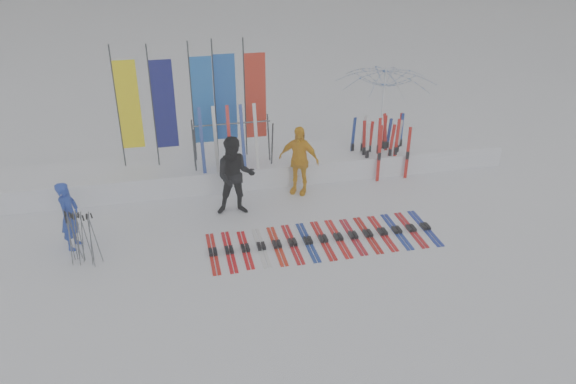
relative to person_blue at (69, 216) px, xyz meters
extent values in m
plane|color=white|center=(4.57, -1.95, -0.79)|extent=(120.00, 120.00, 0.00)
cube|color=white|center=(4.57, 2.65, -0.49)|extent=(14.00, 1.60, 0.60)
imported|color=#1C38A7|center=(0.00, 0.00, 0.00)|extent=(0.53, 0.66, 1.57)
imported|color=black|center=(3.72, 0.77, 0.20)|extent=(1.04, 0.85, 1.97)
imported|color=#F6AC10|center=(5.47, 1.52, 0.13)|extent=(1.15, 0.95, 1.84)
imported|color=white|center=(8.60, 3.68, 0.54)|extent=(3.05, 3.10, 2.66)
cube|color=red|center=(2.95, -0.97, -0.75)|extent=(0.17, 1.67, 0.07)
cube|color=red|center=(3.31, -0.97, -0.75)|extent=(0.17, 1.69, 0.07)
cube|color=red|center=(3.67, -0.97, -0.75)|extent=(0.17, 1.56, 0.07)
cube|color=silver|center=(4.02, -0.97, -0.75)|extent=(0.17, 1.63, 0.07)
cube|color=red|center=(4.38, -0.97, -0.75)|extent=(0.17, 1.64, 0.07)
cube|color=red|center=(4.73, -0.97, -0.75)|extent=(0.17, 1.69, 0.07)
cube|color=navy|center=(5.09, -0.97, -0.75)|extent=(0.17, 1.68, 0.07)
cube|color=#BB0F0E|center=(5.44, -0.97, -0.75)|extent=(0.17, 1.70, 0.07)
cube|color=red|center=(5.80, -0.97, -0.75)|extent=(0.17, 1.69, 0.07)
cube|color=#AC0D1A|center=(6.15, -0.97, -0.75)|extent=(0.17, 1.60, 0.07)
cube|color=#B3120E|center=(6.51, -0.97, -0.75)|extent=(0.17, 1.63, 0.07)
cube|color=red|center=(6.86, -0.97, -0.75)|extent=(0.17, 1.60, 0.07)
cube|color=navy|center=(7.22, -0.97, -0.75)|extent=(0.17, 1.64, 0.07)
cube|color=#B30E14|center=(7.57, -0.97, -0.75)|extent=(0.17, 1.64, 0.07)
cube|color=navy|center=(7.93, -0.97, -0.75)|extent=(0.17, 1.67, 0.07)
cylinder|color=#595B60|center=(0.21, -0.78, -0.16)|extent=(0.06, 0.05, 1.26)
cylinder|color=#595B60|center=(0.12, -0.57, -0.19)|extent=(0.04, 0.06, 1.19)
cylinder|color=#595B60|center=(0.14, -0.57, -0.20)|extent=(0.15, 0.11, 1.17)
cylinder|color=#595B60|center=(0.05, -0.66, -0.19)|extent=(0.08, 0.13, 1.19)
cylinder|color=#595B60|center=(0.58, -0.79, -0.17)|extent=(0.15, 0.12, 1.23)
cylinder|color=#595B60|center=(0.46, -0.65, -0.21)|extent=(0.04, 0.02, 1.15)
cylinder|color=#595B60|center=(0.48, -0.77, -0.18)|extent=(0.10, 0.16, 1.21)
cylinder|color=#595B60|center=(0.42, -0.85, -0.17)|extent=(0.16, 0.15, 1.22)
cylinder|color=#595B60|center=(0.03, -0.53, -0.19)|extent=(0.07, 0.10, 1.20)
cylinder|color=#595B60|center=(0.07, -0.73, -0.21)|extent=(0.10, 0.06, 1.14)
cylinder|color=#595B60|center=(0.24, -0.56, -0.21)|extent=(0.06, 0.15, 1.15)
cylinder|color=#595B60|center=(0.22, -0.71, -0.18)|extent=(0.10, 0.16, 1.20)
cylinder|color=#595B60|center=(0.31, -0.67, -0.18)|extent=(0.14, 0.02, 1.21)
cylinder|color=#383A3F|center=(1.07, 2.88, 1.41)|extent=(0.04, 0.04, 3.20)
cube|color=#FFEA0D|center=(1.36, 2.88, 1.46)|extent=(0.55, 0.03, 2.30)
cylinder|color=#383A3F|center=(1.94, 2.73, 1.41)|extent=(0.04, 0.04, 3.20)
cube|color=navy|center=(2.23, 2.73, 1.46)|extent=(0.55, 0.03, 2.30)
cylinder|color=#383A3F|center=(2.94, 2.85, 1.41)|extent=(0.04, 0.04, 3.20)
cube|color=blue|center=(3.23, 2.85, 1.46)|extent=(0.55, 0.03, 2.30)
cylinder|color=#383A3F|center=(3.54, 2.98, 1.41)|extent=(0.04, 0.04, 3.20)
cube|color=#1852B5|center=(3.83, 2.98, 1.46)|extent=(0.55, 0.03, 2.30)
cylinder|color=#383A3F|center=(4.33, 2.93, 1.41)|extent=(0.04, 0.04, 3.20)
cube|color=red|center=(4.62, 2.93, 1.46)|extent=(0.55, 0.03, 2.30)
cylinder|color=#383A3F|center=(2.88, 2.00, 0.44)|extent=(0.04, 0.30, 1.23)
cylinder|color=#383A3F|center=(2.88, 2.50, 0.44)|extent=(0.04, 0.30, 1.23)
cylinder|color=#383A3F|center=(4.88, 2.00, 0.44)|extent=(0.04, 0.30, 1.23)
cylinder|color=#383A3F|center=(4.88, 2.50, 0.44)|extent=(0.04, 0.30, 1.23)
cylinder|color=#383A3F|center=(3.88, 2.25, 0.99)|extent=(2.00, 0.04, 0.04)
cube|color=red|center=(8.32, 1.93, 0.04)|extent=(0.09, 0.02, 1.66)
cube|color=red|center=(8.19, 2.38, 0.05)|extent=(0.09, 0.03, 1.68)
cube|color=red|center=(7.49, 2.19, 0.01)|extent=(0.09, 0.02, 1.60)
cube|color=red|center=(8.60, 1.75, -0.05)|extent=(0.09, 0.04, 1.47)
cube|color=navy|center=(8.32, 2.54, -0.05)|extent=(0.09, 0.04, 1.47)
cube|color=navy|center=(8.73, 2.56, 0.00)|extent=(0.09, 0.05, 1.56)
cube|color=silver|center=(8.48, 2.19, -0.02)|extent=(0.09, 0.05, 1.53)
cube|color=red|center=(7.77, 1.74, 0.01)|extent=(0.09, 0.03, 1.59)
cube|color=red|center=(8.75, 2.72, -0.02)|extent=(0.09, 0.02, 1.54)
cube|color=red|center=(7.92, 2.19, 0.03)|extent=(0.09, 0.03, 1.63)
cube|color=silver|center=(7.50, 1.96, 0.01)|extent=(0.09, 0.04, 1.60)
cube|color=red|center=(8.18, 1.97, -0.02)|extent=(0.09, 0.04, 1.53)
cube|color=silver|center=(7.51, 2.39, 0.05)|extent=(0.09, 0.03, 1.68)
cube|color=navy|center=(7.27, 2.54, 0.00)|extent=(0.09, 0.04, 1.58)
cube|color=red|center=(7.73, 2.38, -0.04)|extent=(0.09, 0.04, 1.50)
cube|color=red|center=(8.19, 2.51, 0.00)|extent=(0.09, 0.04, 1.58)
camera|label=1|loc=(2.29, -11.34, 5.94)|focal=35.00mm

